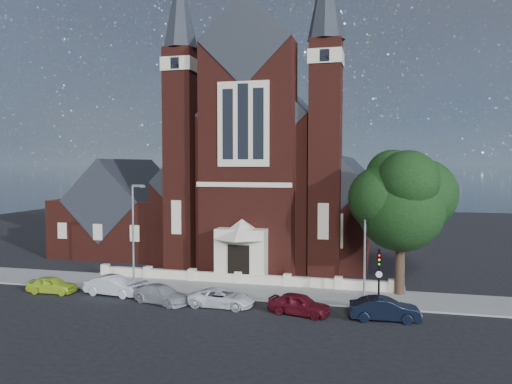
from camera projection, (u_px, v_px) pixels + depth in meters
ground at (262, 264)px, 48.55m from camera, size 120.00×120.00×0.00m
pavement_strip at (232, 290)px, 38.38m from camera, size 60.00×5.00×0.12m
forecourt_paving at (245, 279)px, 42.25m from camera, size 26.00×3.00×0.14m
forecourt_wall at (239, 284)px, 40.31m from camera, size 24.00×0.40×0.90m
church at (279, 178)px, 55.79m from camera, size 20.01×34.90×29.20m
parish_hall at (128, 216)px, 55.06m from camera, size 12.00×12.20×10.24m
street_tree at (403, 202)px, 36.14m from camera, size 6.40×6.60×10.70m
street_lamp_left at (134, 229)px, 39.52m from camera, size 1.16×0.22×8.09m
street_lamp_right at (366, 236)px, 35.22m from camera, size 1.16×0.22×8.09m
traffic_signal at (379, 270)px, 33.59m from camera, size 0.28×0.42×4.00m
car_lime_van at (52, 285)px, 37.48m from camera, size 3.81×1.70×1.27m
car_silver_a at (114, 286)px, 36.87m from camera, size 4.46×1.91×1.43m
car_silver_b at (161, 294)px, 34.76m from camera, size 4.70×3.04×1.27m
car_white_suv at (222, 298)px, 33.87m from camera, size 4.57×2.22×1.25m
car_dark_red at (299, 304)px, 32.11m from camera, size 4.35×2.58×1.39m
car_navy at (385, 309)px, 30.92m from camera, size 4.46×1.93×1.43m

